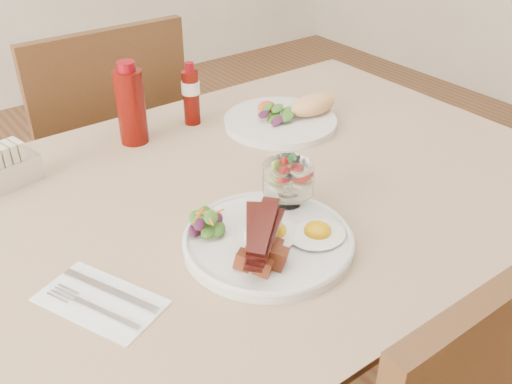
% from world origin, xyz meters
% --- Properties ---
extents(table, '(1.33, 0.88, 0.75)m').
position_xyz_m(table, '(0.00, 0.00, 0.66)').
color(table, brown).
rests_on(table, ground).
extents(chair_far, '(0.42, 0.42, 0.93)m').
position_xyz_m(chair_far, '(0.00, 0.66, 0.52)').
color(chair_far, brown).
rests_on(chair_far, ground).
extents(main_plate, '(0.28, 0.28, 0.02)m').
position_xyz_m(main_plate, '(-0.05, -0.17, 0.76)').
color(main_plate, silver).
rests_on(main_plate, table).
extents(fried_eggs, '(0.16, 0.13, 0.03)m').
position_xyz_m(fried_eggs, '(-0.02, -0.19, 0.78)').
color(fried_eggs, white).
rests_on(fried_eggs, main_plate).
extents(bacon_potato_pile, '(0.13, 0.13, 0.06)m').
position_xyz_m(bacon_potato_pile, '(-0.09, -0.21, 0.80)').
color(bacon_potato_pile, maroon).
rests_on(bacon_potato_pile, main_plate).
extents(side_salad, '(0.07, 0.07, 0.04)m').
position_xyz_m(side_salad, '(-0.12, -0.10, 0.79)').
color(side_salad, '#265015').
rests_on(side_salad, main_plate).
extents(fruit_cup, '(0.09, 0.09, 0.09)m').
position_xyz_m(fruit_cup, '(0.04, -0.11, 0.82)').
color(fruit_cup, white).
rests_on(fruit_cup, main_plate).
extents(second_plate, '(0.28, 0.26, 0.07)m').
position_xyz_m(second_plate, '(0.27, 0.17, 0.77)').
color(second_plate, silver).
rests_on(second_plate, table).
extents(ketchup_bottle, '(0.07, 0.07, 0.18)m').
position_xyz_m(ketchup_bottle, '(-0.06, 0.30, 0.84)').
color(ketchup_bottle, '#540904').
rests_on(ketchup_bottle, table).
extents(hot_sauce_bottle, '(0.04, 0.04, 0.15)m').
position_xyz_m(hot_sauce_bottle, '(0.09, 0.31, 0.82)').
color(hot_sauce_bottle, '#540904').
rests_on(hot_sauce_bottle, table).
extents(sugar_caddy, '(0.10, 0.07, 0.09)m').
position_xyz_m(sugar_caddy, '(-0.32, 0.28, 0.79)').
color(sugar_caddy, silver).
rests_on(sugar_caddy, table).
extents(napkin_cutlery, '(0.17, 0.21, 0.01)m').
position_xyz_m(napkin_cutlery, '(-0.33, -0.13, 0.75)').
color(napkin_cutlery, white).
rests_on(napkin_cutlery, table).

